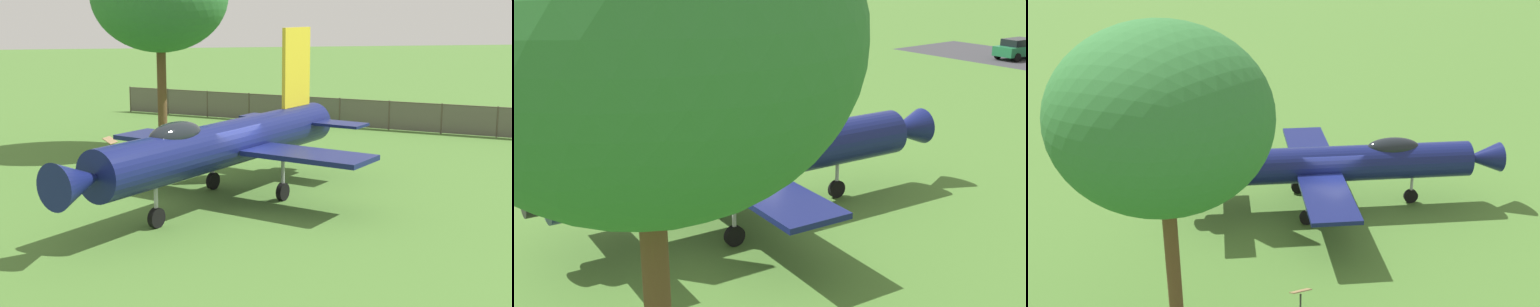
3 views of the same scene
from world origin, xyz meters
TOP-DOWN VIEW (x-y plane):
  - ground_plane at (0.00, 0.00)m, footprint 200.00×200.00m
  - display_jet at (-0.23, -0.23)m, footprint 11.20×11.28m
  - perimeter_fence at (8.54, 14.68)m, footprint 21.93×16.59m
  - shrub_near_fence at (5.07, 12.87)m, footprint 1.42×1.21m
  - shrub_by_tree at (6.41, 14.43)m, footprint 1.38×1.44m
  - info_plaque at (-3.71, 6.78)m, footprint 0.64×0.72m

SIDE VIEW (x-z plane):
  - ground_plane at x=0.00m, z-range 0.00..0.00m
  - shrub_near_fence at x=5.07m, z-range 0.00..0.94m
  - shrub_by_tree at x=6.41m, z-range 0.00..1.03m
  - perimeter_fence at x=8.54m, z-range 0.05..1.60m
  - info_plaque at x=-3.71m, z-range 0.28..1.43m
  - display_jet at x=-0.23m, z-range -0.79..4.81m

